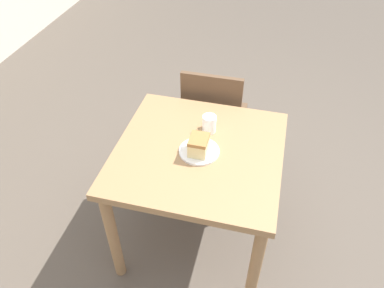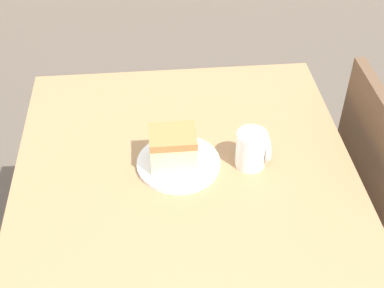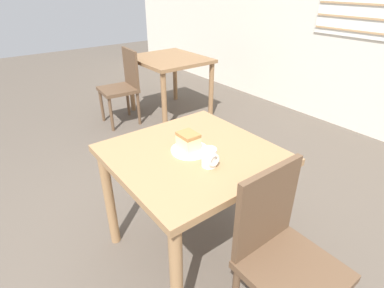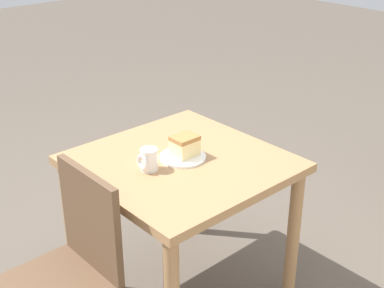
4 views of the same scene
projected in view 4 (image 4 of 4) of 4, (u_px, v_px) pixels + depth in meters
ground_plane at (131, 251)px, 2.97m from camera, size 14.00×14.00×0.00m
dining_table_near at (180, 183)px, 2.41m from camera, size 0.84×0.85×0.73m
chair_near_window at (68, 271)px, 2.07m from camera, size 0.40×0.40×0.87m
plate at (183, 157)px, 2.37m from camera, size 0.21×0.21×0.01m
cake_slice at (185, 146)px, 2.36m from camera, size 0.11×0.09×0.09m
coffee_mug at (148, 160)px, 2.25m from camera, size 0.08×0.07×0.10m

